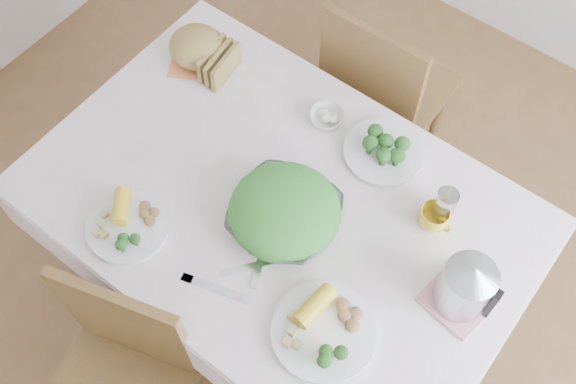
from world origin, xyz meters
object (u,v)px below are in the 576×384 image
Objects in this scene: yellow_mug at (434,218)px; electric_kettle at (467,284)px; chair_far at (389,87)px; dinner_plate_right at (324,332)px; salad_bowl at (285,216)px; dinner_plate_left at (128,226)px; dining_table at (280,256)px.

electric_kettle reaches higher than yellow_mug.
chair_far is 1.17m from dinner_plate_right.
salad_bowl is (0.13, -0.84, 0.34)m from chair_far.
dinner_plate_left is (-0.22, -1.14, 0.31)m from chair_far.
dining_table is 0.78m from electric_kettle.
dinner_plate_left is at bearing 77.95° from chair_far.
chair_far is 4.63× the size of electric_kettle.
salad_bowl is at bearing 144.71° from dinner_plate_right.
dinner_plate_right is at bearing 8.03° from dinner_plate_left.
dining_table is 0.60m from dinner_plate_left.
dining_table is 0.81m from chair_far.
yellow_mug is (0.41, 0.22, 0.43)m from dining_table.
electric_kettle reaches higher than dining_table.
dinner_plate_left is at bearing -141.55° from yellow_mug.
dinner_plate_right is 0.41m from electric_kettle.
chair_far reaches higher than salad_bowl.
chair_far reaches higher than dinner_plate_right.
chair_far is (-0.08, 0.80, 0.09)m from dining_table.
salad_bowl is at bearing 97.84° from chair_far.
salad_bowl is at bearing -143.43° from yellow_mug.
electric_kettle is at bearing -41.39° from yellow_mug.
electric_kettle reaches higher than salad_bowl.
dinner_plate_left is at bearing -139.77° from salad_bowl.
chair_far is at bearing 146.64° from electric_kettle.
electric_kettle is (0.18, -0.16, 0.08)m from yellow_mug.
dining_table is at bearing 94.50° from chair_far.
electric_kettle reaches higher than dinner_plate_left.
salad_bowl is at bearing -36.96° from dining_table.
salad_bowl reaches higher than dinner_plate_right.
yellow_mug is 0.26m from electric_kettle.
dinner_plate_right reaches higher than dinner_plate_left.
chair_far reaches higher than dining_table.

